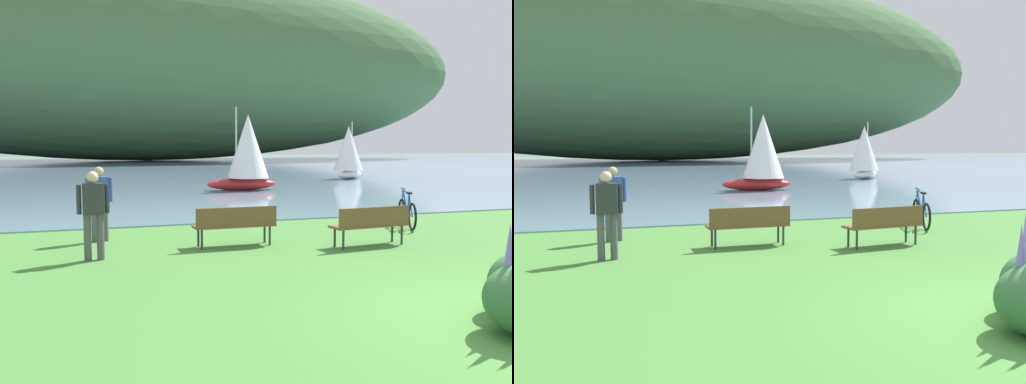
# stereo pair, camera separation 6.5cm
# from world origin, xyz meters

# --- Properties ---
(bay_water) EXTENTS (180.00, 80.00, 0.04)m
(bay_water) POSITION_xyz_m (0.00, 49.28, 0.02)
(bay_water) COLOR #7A99B2
(bay_water) RESTS_ON ground
(distant_hillside) EXTENTS (90.68, 28.00, 25.25)m
(distant_hillside) POSITION_xyz_m (3.66, 67.15, 12.66)
(distant_hillside) COLOR #42663D
(distant_hillside) RESTS_ON bay_water
(park_bench_near_camera) EXTENTS (1.84, 0.65, 0.88)m
(park_bench_near_camera) POSITION_xyz_m (0.81, 4.96, 0.52)
(park_bench_near_camera) COLOR brown
(park_bench_near_camera) RESTS_ON ground
(park_bench_further_along) EXTENTS (1.80, 0.50, 0.88)m
(park_bench_further_along) POSITION_xyz_m (-1.99, 5.88, 0.52)
(park_bench_further_along) COLOR brown
(park_bench_further_along) RESTS_ON ground
(bicycle_leaning_near_bench) EXTENTS (0.64, 1.69, 1.01)m
(bicycle_leaning_near_bench) POSITION_xyz_m (3.11, 7.03, 0.40)
(bicycle_leaning_near_bench) COLOR black
(bicycle_leaning_near_bench) RESTS_ON ground
(person_at_shoreline) EXTENTS (0.60, 0.29, 1.71)m
(person_at_shoreline) POSITION_xyz_m (-4.76, 7.45, 0.98)
(person_at_shoreline) COLOR #4C4C51
(person_at_shoreline) RESTS_ON ground
(person_on_the_grass) EXTENTS (0.61, 0.24, 1.71)m
(person_on_the_grass) POSITION_xyz_m (-4.95, 5.39, 0.98)
(person_on_the_grass) COLOR #4C4C51
(person_on_the_grass) RESTS_ON ground
(sailboat_nearest_to_shore) EXTENTS (3.37, 2.08, 3.90)m
(sailboat_nearest_to_shore) POSITION_xyz_m (2.45, 19.12, 1.87)
(sailboat_nearest_to_shore) COLOR #B22323
(sailboat_nearest_to_shore) RESTS_ON bay_water
(sailboat_mid_bay) EXTENTS (2.95, 2.73, 3.58)m
(sailboat_mid_bay) POSITION_xyz_m (10.93, 25.01, 1.72)
(sailboat_mid_bay) COLOR white
(sailboat_mid_bay) RESTS_ON bay_water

